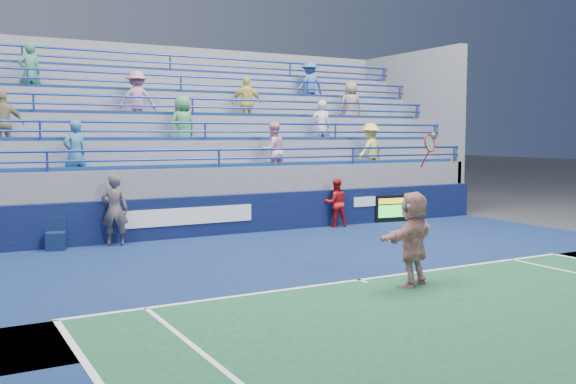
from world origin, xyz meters
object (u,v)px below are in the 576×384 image
judge_chair (56,240)px  ball_girl (336,203)px  tennis_player (413,238)px  line_judge (115,210)px  serve_speed_board (392,209)px

judge_chair → ball_girl: ball_girl is taller
ball_girl → tennis_player: bearing=81.9°
tennis_player → line_judge: tennis_player is taller
tennis_player → ball_girl: bearing=67.2°
judge_chair → line_judge: line_judge is taller
serve_speed_board → ball_girl: ball_girl is taller
serve_speed_board → tennis_player: tennis_player is taller
tennis_player → serve_speed_board: bearing=54.1°
tennis_player → ball_girl: size_ratio=1.92×
judge_chair → ball_girl: 8.03m
tennis_player → ball_girl: tennis_player is taller
judge_chair → ball_girl: bearing=0.4°
line_judge → serve_speed_board: bearing=-158.2°
line_judge → ball_girl: bearing=-158.2°
line_judge → ball_girl: 6.62m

